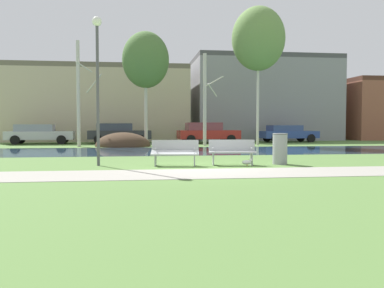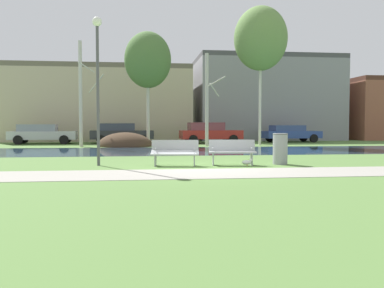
# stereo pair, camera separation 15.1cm
# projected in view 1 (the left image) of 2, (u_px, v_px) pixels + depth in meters

# --- Properties ---
(ground_plane) EXTENTS (120.00, 120.00, 0.00)m
(ground_plane) POSITION_uv_depth(u_px,v_px,m) (177.00, 149.00, 23.29)
(ground_plane) COLOR #517538
(paved_path_strip) EXTENTS (60.00, 2.34, 0.01)m
(paved_path_strip) POSITION_uv_depth(u_px,v_px,m) (216.00, 173.00, 11.66)
(paved_path_strip) COLOR gray
(paved_path_strip) RESTS_ON ground
(river_band) EXTENTS (80.00, 6.85, 0.01)m
(river_band) POSITION_uv_depth(u_px,v_px,m) (180.00, 151.00, 21.61)
(river_band) COLOR #284256
(river_band) RESTS_ON ground
(soil_mound) EXTENTS (3.51, 3.08, 1.79)m
(soil_mound) POSITION_uv_depth(u_px,v_px,m) (123.00, 146.00, 26.00)
(soil_mound) COLOR #423021
(soil_mound) RESTS_ON ground
(bench_left) EXTENTS (1.66, 0.75, 0.87)m
(bench_left) POSITION_uv_depth(u_px,v_px,m) (175.00, 152.00, 13.78)
(bench_left) COLOR #9EA0A3
(bench_left) RESTS_ON ground
(bench_right) EXTENTS (1.66, 0.75, 0.87)m
(bench_right) POSITION_uv_depth(u_px,v_px,m) (232.00, 151.00, 14.04)
(bench_right) COLOR #9EA0A3
(bench_right) RESTS_ON ground
(trash_bin) EXTENTS (0.54, 0.54, 1.09)m
(trash_bin) POSITION_uv_depth(u_px,v_px,m) (280.00, 148.00, 14.37)
(trash_bin) COLOR gray
(trash_bin) RESTS_ON ground
(seagull) EXTENTS (0.40, 0.15, 0.25)m
(seagull) POSITION_uv_depth(u_px,v_px,m) (247.00, 162.00, 13.79)
(seagull) COLOR white
(seagull) RESTS_ON ground
(streetlamp) EXTENTS (0.32, 0.32, 5.00)m
(streetlamp) POSITION_uv_depth(u_px,v_px,m) (97.00, 66.00, 13.71)
(streetlamp) COLOR #4C4C51
(streetlamp) RESTS_ON ground
(birch_far_left) EXTENTS (1.59, 2.35, 6.61)m
(birch_far_left) POSITION_uv_depth(u_px,v_px,m) (79.00, 93.00, 25.51)
(birch_far_left) COLOR beige
(birch_far_left) RESTS_ON ground
(birch_left) EXTENTS (3.07, 3.07, 7.49)m
(birch_left) POSITION_uv_depth(u_px,v_px,m) (146.00, 60.00, 26.82)
(birch_left) COLOR #BCB7A8
(birch_left) RESTS_ON ground
(birch_center_left) EXTENTS (1.34, 2.03, 6.03)m
(birch_center_left) POSITION_uv_depth(u_px,v_px,m) (205.00, 99.00, 26.76)
(birch_center_left) COLOR beige
(birch_center_left) RESTS_ON ground
(birch_center) EXTENTS (3.56, 3.56, 9.27)m
(birch_center) POSITION_uv_depth(u_px,v_px,m) (258.00, 39.00, 27.30)
(birch_center) COLOR beige
(birch_center) RESTS_ON ground
(parked_van_nearest_silver) EXTENTS (4.72, 2.18, 1.40)m
(parked_van_nearest_silver) POSITION_uv_depth(u_px,v_px,m) (39.00, 134.00, 29.13)
(parked_van_nearest_silver) COLOR #B2B5BC
(parked_van_nearest_silver) RESTS_ON ground
(parked_sedan_second_dark) EXTENTS (4.66, 2.25, 1.48)m
(parked_sedan_second_dark) POSITION_uv_depth(u_px,v_px,m) (118.00, 133.00, 30.18)
(parked_sedan_second_dark) COLOR #282B30
(parked_sedan_second_dark) RESTS_ON ground
(parked_hatch_third_red) EXTENTS (4.65, 2.32, 1.54)m
(parked_hatch_third_red) POSITION_uv_depth(u_px,v_px,m) (207.00, 132.00, 30.55)
(parked_hatch_third_red) COLOR maroon
(parked_hatch_third_red) RESTS_ON ground
(parked_wagon_fourth_blue) EXTENTS (4.51, 2.23, 1.33)m
(parked_wagon_fourth_blue) POSITION_uv_depth(u_px,v_px,m) (287.00, 133.00, 32.27)
(parked_wagon_fourth_blue) COLOR #2D4793
(parked_wagon_fourth_blue) RESTS_ON ground
(building_beige_block) EXTENTS (15.76, 8.07, 6.31)m
(building_beige_block) POSITION_uv_depth(u_px,v_px,m) (96.00, 105.00, 36.09)
(building_beige_block) COLOR #BCAD8E
(building_beige_block) RESTS_ON ground
(building_grey_warehouse) EXTENTS (12.71, 6.92, 7.46)m
(building_grey_warehouse) POSITION_uv_depth(u_px,v_px,m) (263.00, 99.00, 37.66)
(building_grey_warehouse) COLOR gray
(building_grey_warehouse) RESTS_ON ground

